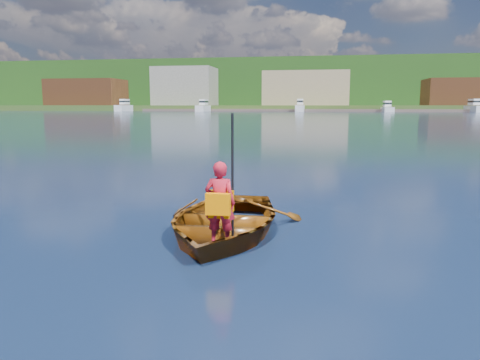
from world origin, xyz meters
TOP-DOWN VIEW (x-y plane):
  - ground at (0.00, 0.00)m, footprint 600.00×600.00m
  - rowboat at (-0.97, -0.99)m, footprint 2.50×3.49m
  - child_paddler at (-0.82, -1.89)m, footprint 0.43×0.34m
  - shoreline at (0.00, 236.61)m, footprint 400.00×140.00m
  - dock at (-3.66, 148.00)m, footprint 159.89×15.06m
  - waterfront_buildings at (-7.74, 165.00)m, footprint 202.00×16.00m
  - marina_yachts at (13.71, 143.28)m, footprint 144.99×12.43m
  - hillside_trees at (-45.40, 240.15)m, footprint 259.87×80.26m

SIDE VIEW (x-z plane):
  - ground at x=0.00m, z-range 0.00..0.00m
  - rowboat at x=-0.97m, z-range -0.15..0.57m
  - dock at x=-3.66m, z-range 0.00..0.80m
  - child_paddler at x=-0.82m, z-range -0.22..1.60m
  - marina_yachts at x=13.71m, z-range -0.74..3.59m
  - waterfront_buildings at x=-7.74m, z-range 0.74..14.74m
  - shoreline at x=0.00m, z-range -0.68..21.32m
  - hillside_trees at x=-45.40m, z-range 5.77..31.19m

